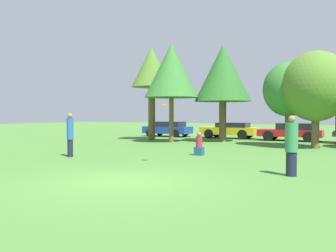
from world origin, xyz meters
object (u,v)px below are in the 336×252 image
object	(u,v)px
tree_0	(152,69)
tree_2	(223,74)
parked_car_blue	(168,129)
parked_car_yellow	(230,130)
tree_3	(288,90)
person_catcher	(292,146)
bystander_sitting	(199,146)
parked_car_red	(292,131)
tree_4	(316,86)
person_thrower	(70,134)
tree_1	(171,71)
frisbee	(163,105)

from	to	relation	value
tree_0	tree_2	bearing A→B (deg)	12.27
parked_car_blue	parked_car_yellow	world-z (taller)	parked_car_blue
tree_3	person_catcher	bearing A→B (deg)	-75.80
bystander_sitting	parked_car_red	xyz separation A→B (m)	(1.42, 11.54, 0.23)
tree_4	person_thrower	bearing A→B (deg)	-130.29
tree_0	tree_1	size ratio (longest dim) A/B	1.03
person_thrower	tree_4	bearing A→B (deg)	49.39
frisbee	bystander_sitting	distance (m)	3.73
tree_1	tree_4	size ratio (longest dim) A/B	1.24
tree_1	parked_car_red	world-z (taller)	tree_1
person_catcher	parked_car_yellow	world-z (taller)	person_catcher
tree_0	parked_car_red	world-z (taller)	tree_0
tree_2	bystander_sitting	bearing A→B (deg)	-73.72
tree_3	parked_car_red	xyz separation A→B (m)	(-0.86, 4.74, -2.61)
bystander_sitting	parked_car_red	distance (m)	11.62
parked_car_yellow	tree_2	bearing A→B (deg)	101.18
person_catcher	parked_car_yellow	xyz separation A→B (m)	(-8.18, 15.19, -0.24)
person_catcher	parked_car_red	bearing A→B (deg)	-77.35
person_thrower	tree_4	size ratio (longest dim) A/B	0.36
tree_0	tree_3	distance (m)	9.97
person_thrower	person_catcher	world-z (taller)	person_thrower
parked_car_blue	parked_car_red	world-z (taller)	parked_car_blue
parked_car_yellow	person_catcher	bearing A→B (deg)	115.00
person_catcher	parked_car_red	size ratio (longest dim) A/B	0.42
person_thrower	frisbee	xyz separation A→B (m)	(4.69, 0.22, 1.20)
bystander_sitting	tree_3	bearing A→B (deg)	71.48
tree_1	parked_car_yellow	bearing A→B (deg)	72.67
tree_2	tree_4	size ratio (longest dim) A/B	1.24
person_catcher	bystander_sitting	distance (m)	5.99
tree_3	parked_car_blue	xyz separation A→B (m)	(-10.88, 4.38, -2.62)
bystander_sitting	tree_2	bearing A→B (deg)	106.28
tree_2	parked_car_yellow	xyz separation A→B (m)	(-0.90, 3.50, -3.96)
person_thrower	frisbee	world-z (taller)	frisbee
frisbee	bystander_sitting	bearing A→B (deg)	92.85
parked_car_yellow	parked_car_red	world-z (taller)	parked_car_red
tree_0	tree_2	size ratio (longest dim) A/B	1.03
person_catcher	tree_3	distance (m)	10.84
bystander_sitting	tree_4	bearing A→B (deg)	58.80
person_thrower	tree_3	bearing A→B (deg)	56.27
bystander_sitting	parked_car_blue	xyz separation A→B (m)	(-8.61, 11.18, 0.22)
bystander_sitting	tree_3	distance (m)	7.71
tree_0	person_catcher	bearing A→B (deg)	-40.54
parked_car_yellow	parked_car_blue	bearing A→B (deg)	2.71
tree_3	parked_car_blue	bearing A→B (deg)	158.08
person_thrower	person_catcher	bearing A→B (deg)	0.00
tree_0	tree_3	size ratio (longest dim) A/B	1.39
tree_0	tree_3	bearing A→B (deg)	-1.91
tree_0	tree_2	distance (m)	5.25
person_catcher	tree_1	xyz separation A→B (m)	(-9.98, 9.42, 3.85)
person_catcher	tree_2	bearing A→B (deg)	-58.43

